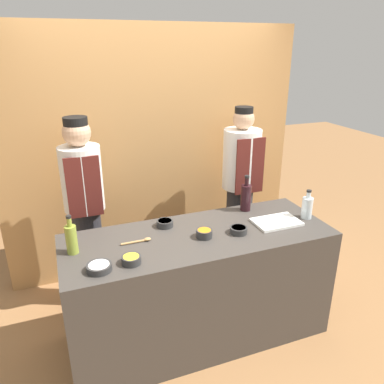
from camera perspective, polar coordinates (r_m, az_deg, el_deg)
The scene contains 15 objects.
ground_plane at distance 3.29m, azimuth 0.98°, elevation -20.56°, with size 14.00×14.00×0.00m, color olive.
cabinet_wall at distance 3.75m, azimuth -5.93°, elevation 5.86°, with size 2.92×0.18×2.40m.
counter at distance 3.01m, azimuth 1.03°, elevation -14.13°, with size 1.99×0.74×0.91m.
sauce_bowl_orange at distance 2.71m, azimuth 1.89°, elevation -6.28°, with size 0.12×0.12×0.06m.
sauce_bowl_white at distance 2.42m, azimuth -13.97°, elevation -11.04°, with size 0.16×0.16×0.04m.
sauce_bowl_brown at distance 2.88m, azimuth -4.16°, elevation -4.73°, with size 0.13×0.13×0.05m.
sauce_bowl_yellow at distance 2.44m, azimuth -9.24°, elevation -10.10°, with size 0.12×0.12×0.05m.
sauce_bowl_purple at distance 2.79m, azimuth 7.11°, elevation -5.72°, with size 0.13×0.13×0.05m.
cutting_board at distance 3.00m, azimuth 12.75°, elevation -4.47°, with size 0.36×0.23×0.02m.
bottle_clear at distance 3.12m, azimuth 17.14°, elevation -2.21°, with size 0.08×0.08×0.24m.
bottle_oil at distance 2.61m, azimuth -17.90°, elevation -6.77°, with size 0.08×0.08×0.27m.
bottle_wine at distance 3.14m, azimuth 8.21°, elevation -0.73°, with size 0.09×0.09×0.31m.
wooden_spoon at distance 2.68m, azimuth -8.04°, elevation -7.39°, with size 0.22×0.04×0.02m.
chef_left at distance 3.28m, azimuth -15.98°, elevation -2.25°, with size 0.33×0.33×1.69m.
chef_right at distance 3.68m, azimuth 7.37°, elevation 0.77°, with size 0.36×0.36×1.69m.
Camera 1 is at (-0.92, -2.26, 2.21)m, focal length 35.00 mm.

